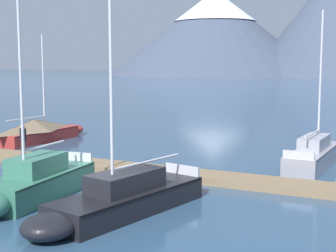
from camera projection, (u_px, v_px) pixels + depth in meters
name	position (u px, v px, depth m)	size (l,w,h in m)	color
ground_plane	(107.00, 196.00, 18.83)	(700.00, 700.00, 0.00)	#2D4C6B
mountain_west_summit	(215.00, 32.00, 216.71)	(94.08, 94.08, 37.02)	#424C60
dock	(151.00, 171.00, 22.47)	(27.13, 3.31, 0.30)	#846B4C
sailboat_nearest_berth	(41.00, 130.00, 32.14)	(2.42, 7.50, 6.90)	#B2332D
sailboat_mid_dock_port	(33.00, 183.00, 18.20)	(2.08, 6.20, 9.17)	#336B56
sailboat_mid_dock_starboard	(119.00, 199.00, 16.30)	(3.51, 7.48, 8.35)	black
sailboat_far_berth	(315.00, 154.00, 24.21)	(2.10, 7.02, 7.63)	#93939E
person_on_dock	(23.00, 138.00, 25.11)	(0.52, 0.39, 1.69)	brown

